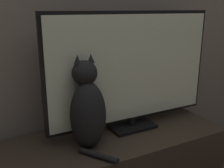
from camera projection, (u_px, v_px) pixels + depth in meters
tv at (133, 71)px, 1.48m from camera, size 1.03×0.16×0.68m
cat at (87, 109)px, 1.30m from camera, size 0.18×0.31×0.48m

